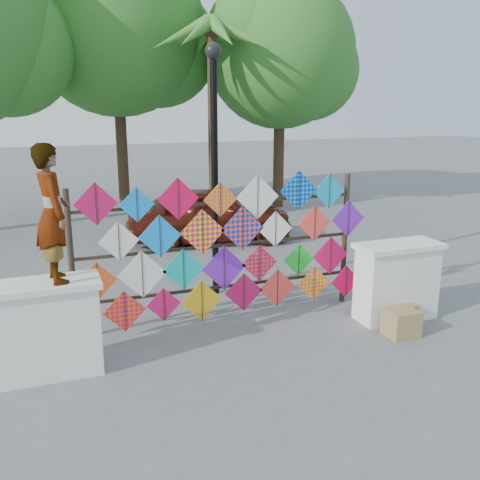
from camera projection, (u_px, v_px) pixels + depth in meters
The scene contains 12 objects.
ground at pixel (238, 337), 8.16m from camera, with size 80.00×80.00×0.00m, color slate.
parapet_left at pixel (48, 328), 6.90m from camera, with size 1.40×0.65×1.28m.
parapet_right at pixel (397, 281), 8.73m from camera, with size 1.40×0.65×1.28m.
kite_rack at pixel (227, 248), 8.54m from camera, with size 4.95×0.24×2.41m.
tree_mid at pixel (119, 27), 16.75m from camera, with size 6.30×5.60×8.61m.
tree_east at pixel (283, 54), 17.29m from camera, with size 5.40×4.80×7.42m.
palm_tree at pixel (212, 48), 14.92m from camera, with size 3.62×3.62×5.83m.
vendor_woman at pixel (52, 214), 6.58m from camera, with size 0.63×0.42×1.74m, color #99999E.
sedan at pixel (209, 214), 13.62m from camera, with size 1.69×4.20×1.43m, color #50170D.
lamppost at pixel (214, 149), 9.40m from camera, with size 0.28×0.28×4.46m.
cardboard_box_near at pixel (401, 323), 8.17m from camera, with size 0.46×0.41×0.41m, color tan.
cardboard_box_far at pixel (399, 314), 8.59m from camera, with size 0.43×0.40×0.36m, color tan.
Camera 1 is at (-2.62, -7.06, 3.48)m, focal length 40.00 mm.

